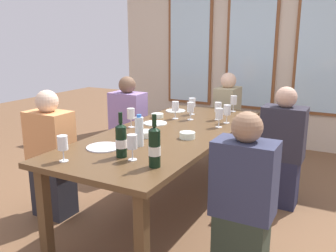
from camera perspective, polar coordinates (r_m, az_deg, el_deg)
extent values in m
plane|color=brown|center=(3.40, 0.20, -12.94)|extent=(12.00, 12.00, 0.00)
cube|color=beige|center=(5.37, 13.15, 12.70)|extent=(4.17, 0.06, 2.90)
cube|color=brown|center=(5.66, 3.47, 13.08)|extent=(0.72, 0.03, 1.88)
cube|color=silver|center=(5.64, 3.40, 13.08)|extent=(0.64, 0.01, 1.80)
cube|color=brown|center=(5.33, 13.02, 12.70)|extent=(0.72, 0.03, 1.88)
cube|color=silver|center=(5.32, 12.97, 12.70)|extent=(0.64, 0.01, 1.80)
cube|color=brown|center=(5.16, 23.45, 11.89)|extent=(0.72, 0.03, 1.88)
cube|color=silver|center=(5.14, 23.43, 11.89)|extent=(0.64, 0.01, 1.80)
cube|color=brown|center=(3.14, 0.21, -1.14)|extent=(0.97, 2.36, 0.04)
cube|color=brown|center=(2.69, -18.83, -13.08)|extent=(0.07, 0.07, 0.70)
cube|color=brown|center=(2.24, -4.13, -18.18)|extent=(0.07, 0.07, 0.70)
cube|color=brown|center=(4.34, 2.33, -1.91)|extent=(0.07, 0.07, 0.70)
cube|color=brown|center=(4.08, 12.32, -3.30)|extent=(0.07, 0.07, 0.70)
cylinder|color=white|center=(2.71, -10.07, -3.31)|extent=(0.25, 0.25, 0.01)
cylinder|color=white|center=(3.96, 1.19, 2.41)|extent=(0.21, 0.21, 0.01)
cylinder|color=white|center=(3.39, -2.03, 0.45)|extent=(0.22, 0.22, 0.01)
cylinder|color=black|center=(2.46, -7.38, -2.50)|extent=(0.08, 0.07, 0.21)
cone|color=black|center=(2.43, -7.47, 0.16)|extent=(0.08, 0.07, 0.02)
cylinder|color=black|center=(2.42, -7.51, 1.30)|extent=(0.03, 0.03, 0.08)
cylinder|color=silver|center=(2.47, -7.38, -2.73)|extent=(0.08, 0.08, 0.06)
cylinder|color=black|center=(2.26, -2.14, -3.59)|extent=(0.07, 0.07, 0.24)
cone|color=black|center=(2.22, -2.17, -0.37)|extent=(0.07, 0.07, 0.02)
cylinder|color=black|center=(2.21, -2.18, 0.88)|extent=(0.03, 0.03, 0.08)
cylinder|color=silver|center=(2.26, -2.13, -3.88)|extent=(0.08, 0.08, 0.06)
cylinder|color=white|center=(2.91, 3.07, -1.47)|extent=(0.13, 0.13, 0.05)
cylinder|color=white|center=(3.64, -1.67, 1.65)|extent=(0.12, 0.12, 0.04)
cylinder|color=white|center=(2.96, -3.54, -1.22)|extent=(0.15, 0.15, 0.05)
cylinder|color=white|center=(2.69, -4.55, -0.90)|extent=(0.06, 0.06, 0.22)
cylinder|color=blue|center=(2.66, -4.60, 1.60)|extent=(0.04, 0.04, 0.02)
cylinder|color=white|center=(3.46, 9.21, 0.50)|extent=(0.06, 0.06, 0.00)
cylinder|color=white|center=(3.45, 9.24, 1.14)|extent=(0.01, 0.01, 0.07)
cylinder|color=white|center=(3.44, 9.29, 2.52)|extent=(0.07, 0.07, 0.09)
cylinder|color=#590C19|center=(3.44, 9.27, 2.07)|extent=(0.06, 0.06, 0.04)
cylinder|color=white|center=(3.60, 1.16, 1.18)|extent=(0.06, 0.06, 0.00)
cylinder|color=white|center=(3.59, 1.17, 1.80)|extent=(0.01, 0.01, 0.07)
cylinder|color=white|center=(3.57, 1.17, 3.13)|extent=(0.07, 0.07, 0.09)
cylinder|color=maroon|center=(3.58, 1.17, 2.69)|extent=(0.06, 0.06, 0.03)
cylinder|color=white|center=(3.56, 3.54, 1.03)|extent=(0.06, 0.06, 0.00)
cylinder|color=white|center=(3.55, 3.55, 1.65)|extent=(0.01, 0.01, 0.07)
cylinder|color=white|center=(3.53, 3.57, 2.99)|extent=(0.07, 0.07, 0.09)
cylinder|color=white|center=(3.28, -5.82, -0.17)|extent=(0.06, 0.06, 0.00)
cylinder|color=white|center=(3.27, -5.84, 0.50)|extent=(0.01, 0.01, 0.07)
cylinder|color=white|center=(3.25, -5.88, 1.96)|extent=(0.07, 0.07, 0.09)
cylinder|color=#590C19|center=(3.25, -5.86, 1.43)|extent=(0.06, 0.06, 0.03)
cylinder|color=white|center=(3.59, 7.83, 1.02)|extent=(0.06, 0.06, 0.00)
cylinder|color=white|center=(3.58, 7.85, 1.63)|extent=(0.01, 0.01, 0.07)
cylinder|color=white|center=(3.56, 7.89, 2.97)|extent=(0.07, 0.07, 0.09)
cylinder|color=beige|center=(3.57, 7.88, 2.46)|extent=(0.06, 0.06, 0.03)
cylinder|color=white|center=(4.00, 10.23, 2.28)|extent=(0.06, 0.06, 0.00)
cylinder|color=white|center=(3.99, 10.25, 2.84)|extent=(0.01, 0.01, 0.07)
cylinder|color=white|center=(3.98, 10.30, 4.04)|extent=(0.07, 0.07, 0.09)
cylinder|color=#590C19|center=(3.98, 10.29, 3.62)|extent=(0.06, 0.06, 0.03)
cylinder|color=white|center=(3.29, 8.00, -0.16)|extent=(0.06, 0.06, 0.00)
cylinder|color=white|center=(3.28, 8.02, 0.51)|extent=(0.01, 0.01, 0.07)
cylinder|color=white|center=(3.26, 8.07, 1.96)|extent=(0.07, 0.07, 0.09)
cylinder|color=white|center=(3.80, 3.80, 1.87)|extent=(0.06, 0.06, 0.00)
cylinder|color=white|center=(3.80, 3.81, 2.45)|extent=(0.01, 0.01, 0.07)
cylinder|color=white|center=(3.78, 3.83, 3.71)|extent=(0.07, 0.07, 0.09)
cylinder|color=#590C19|center=(3.78, 3.82, 3.26)|extent=(0.06, 0.06, 0.03)
cylinder|color=white|center=(2.49, -16.08, -5.30)|extent=(0.06, 0.06, 0.00)
cylinder|color=white|center=(2.47, -16.14, -4.43)|extent=(0.01, 0.01, 0.07)
cylinder|color=white|center=(2.45, -16.27, -2.55)|extent=(0.07, 0.07, 0.09)
cylinder|color=white|center=(2.42, -5.59, -5.29)|extent=(0.06, 0.06, 0.00)
cylinder|color=white|center=(2.41, -5.62, -4.41)|extent=(0.01, 0.01, 0.07)
cylinder|color=white|center=(2.39, -5.66, -2.47)|extent=(0.07, 0.07, 0.09)
cube|color=#272244|center=(4.21, -6.16, -4.28)|extent=(0.32, 0.24, 0.45)
cube|color=#9374B2|center=(4.09, -6.33, 1.92)|extent=(0.38, 0.24, 0.48)
sphere|color=brown|center=(4.03, -6.46, 6.45)|extent=(0.19, 0.19, 0.19)
cube|color=#24253D|center=(3.57, 17.15, -8.30)|extent=(0.32, 0.24, 0.45)
cube|color=#2B2834|center=(3.42, 17.71, -1.06)|extent=(0.38, 0.24, 0.48)
sphere|color=tan|center=(3.35, 18.12, 4.32)|extent=(0.19, 0.19, 0.19)
cube|color=#25252C|center=(3.38, -17.49, -9.61)|extent=(0.32, 0.24, 0.45)
cube|color=#E09357|center=(3.22, -18.09, -2.00)|extent=(0.38, 0.24, 0.48)
sphere|color=beige|center=(3.15, -18.54, 3.70)|extent=(0.19, 0.19, 0.19)
cube|color=#303A2C|center=(2.50, 11.37, -18.02)|extent=(0.32, 0.24, 0.45)
cube|color=#333753|center=(2.29, 11.93, -8.10)|extent=(0.38, 0.24, 0.48)
sphere|color=#987053|center=(2.19, 12.35, -0.18)|extent=(0.19, 0.19, 0.19)
cube|color=#22233D|center=(4.63, 9.11, -2.67)|extent=(0.24, 0.32, 0.45)
cube|color=tan|center=(4.52, 9.34, 2.98)|extent=(0.24, 0.38, 0.48)
sphere|color=beige|center=(4.47, 9.50, 7.08)|extent=(0.19, 0.19, 0.19)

